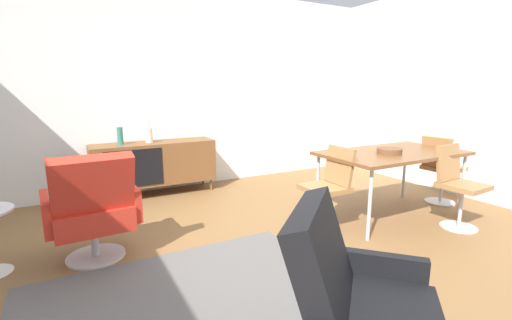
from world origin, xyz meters
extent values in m
plane|color=brown|center=(0.00, 0.00, 0.00)|extent=(8.32, 8.32, 0.00)
cube|color=silver|center=(0.00, 2.60, 1.40)|extent=(6.80, 0.12, 2.80)
cube|color=silver|center=(3.20, 0.00, 1.40)|extent=(0.12, 5.60, 2.80)
cube|color=brown|center=(-0.46, 2.30, 0.44)|extent=(1.60, 0.44, 0.56)
cube|color=black|center=(-0.76, 2.08, 0.44)|extent=(0.70, 0.01, 0.48)
cylinder|color=brown|center=(-1.20, 2.13, 0.08)|extent=(0.03, 0.03, 0.16)
cylinder|color=brown|center=(0.28, 2.13, 0.08)|extent=(0.03, 0.03, 0.16)
cylinder|color=brown|center=(-1.20, 2.47, 0.08)|extent=(0.03, 0.03, 0.16)
cylinder|color=brown|center=(0.28, 2.47, 0.08)|extent=(0.03, 0.03, 0.16)
cylinder|color=#337266|center=(-0.87, 2.30, 0.83)|extent=(0.07, 0.07, 0.22)
cylinder|color=beige|center=(-0.51, 2.30, 0.82)|extent=(0.09, 0.09, 0.20)
cylinder|color=beige|center=(-0.51, 2.30, 0.98)|extent=(0.03, 0.03, 0.13)
cube|color=brown|center=(1.69, 0.21, 0.72)|extent=(1.60, 0.90, 0.04)
cylinder|color=#B7B7BC|center=(0.97, -0.18, 0.35)|extent=(0.04, 0.04, 0.70)
cylinder|color=#B7B7BC|center=(2.41, -0.18, 0.35)|extent=(0.04, 0.04, 0.70)
cylinder|color=#B7B7BC|center=(0.97, 0.60, 0.35)|extent=(0.04, 0.04, 0.70)
cylinder|color=#B7B7BC|center=(2.41, 0.60, 0.35)|extent=(0.04, 0.04, 0.70)
cylinder|color=brown|center=(1.55, 0.14, 0.77)|extent=(0.26, 0.26, 0.06)
cube|color=#9E7042|center=(2.04, -0.41, 0.45)|extent=(0.43, 0.43, 0.05)
cube|color=#9E7042|center=(2.03, -0.23, 0.67)|extent=(0.38, 0.11, 0.38)
cylinder|color=#B7B7BC|center=(2.04, -0.41, 0.21)|extent=(0.04, 0.04, 0.42)
cylinder|color=#B7B7BC|center=(2.04, -0.41, 0.01)|extent=(0.36, 0.36, 0.01)
cube|color=#9E7042|center=(2.64, 0.21, 0.45)|extent=(0.42, 0.42, 0.05)
cube|color=#9E7042|center=(2.46, 0.20, 0.67)|extent=(0.11, 0.38, 0.38)
cylinder|color=#B7B7BC|center=(2.64, 0.21, 0.21)|extent=(0.04, 0.04, 0.42)
cylinder|color=#B7B7BC|center=(2.64, 0.21, 0.01)|extent=(0.36, 0.36, 0.01)
cube|color=#9E7042|center=(0.74, 0.21, 0.45)|extent=(0.41, 0.41, 0.05)
cube|color=#9E7042|center=(0.92, 0.21, 0.67)|extent=(0.10, 0.38, 0.38)
cylinder|color=#B7B7BC|center=(0.74, 0.21, 0.21)|extent=(0.04, 0.04, 0.42)
cylinder|color=#B7B7BC|center=(0.74, 0.21, 0.01)|extent=(0.36, 0.36, 0.01)
cube|color=red|center=(-1.35, 0.70, 0.38)|extent=(0.64, 0.60, 0.20)
cube|color=red|center=(-1.33, 0.46, 0.69)|extent=(0.62, 0.31, 0.51)
cube|color=red|center=(-1.02, 0.72, 0.46)|extent=(0.09, 0.51, 0.28)
cube|color=red|center=(-1.68, 0.68, 0.46)|extent=(0.09, 0.51, 0.28)
cylinder|color=#B7B7BC|center=(-1.35, 0.70, 0.14)|extent=(0.06, 0.06, 0.28)
cylinder|color=#B7B7BC|center=(-1.35, 0.70, 0.01)|extent=(0.48, 0.48, 0.02)
cube|color=black|center=(-0.53, -1.32, 0.69)|extent=(0.62, 0.61, 0.51)
cube|color=black|center=(-0.13, -1.26, 0.46)|extent=(0.39, 0.41, 0.28)
cube|color=#595654|center=(-0.86, -0.40, 0.00)|extent=(2.20, 1.70, 0.01)
camera|label=1|loc=(-1.49, -2.45, 1.44)|focal=24.81mm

